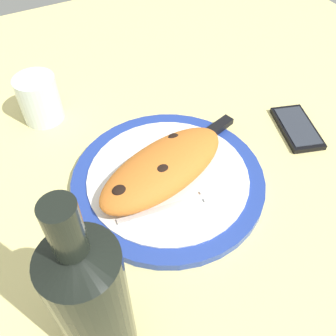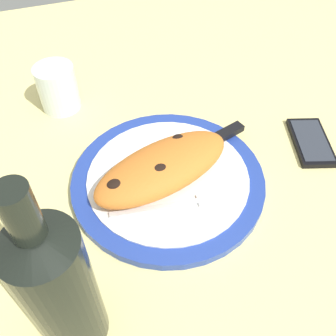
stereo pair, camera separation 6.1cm
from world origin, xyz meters
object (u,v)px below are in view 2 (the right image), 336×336
(water_glass, at_px, (58,91))
(smartphone, at_px, (311,142))
(calzone, at_px, (162,166))
(fork, at_px, (177,204))
(plate, at_px, (168,180))
(wine_bottle, at_px, (59,288))
(knife, at_px, (207,144))

(water_glass, bearing_deg, smartphone, -32.53)
(calzone, bearing_deg, fork, -87.47)
(smartphone, distance_m, water_glass, 0.50)
(plate, xyz_separation_m, water_glass, (-0.14, 0.27, 0.03))
(calzone, xyz_separation_m, wine_bottle, (-0.18, -0.19, 0.07))
(fork, xyz_separation_m, wine_bottle, (-0.18, -0.13, 0.10))
(knife, xyz_separation_m, wine_bottle, (-0.28, -0.23, 0.10))
(fork, xyz_separation_m, knife, (0.10, 0.11, 0.00))
(fork, relative_size, knife, 0.79)
(knife, height_order, smartphone, knife)
(smartphone, bearing_deg, knife, 166.85)
(calzone, height_order, water_glass, water_glass)
(wine_bottle, bearing_deg, knife, 39.67)
(plate, relative_size, calzone, 1.23)
(plate, relative_size, fork, 1.81)
(plate, distance_m, fork, 0.06)
(plate, xyz_separation_m, smartphone, (0.29, -0.00, -0.00))
(smartphone, bearing_deg, calzone, 179.35)
(knife, xyz_separation_m, water_glass, (-0.23, 0.22, 0.02))
(knife, bearing_deg, smartphone, -13.15)
(fork, height_order, smartphone, fork)
(fork, xyz_separation_m, smartphone, (0.29, 0.06, -0.02))
(fork, bearing_deg, wine_bottle, -145.23)
(smartphone, xyz_separation_m, wine_bottle, (-0.47, -0.19, 0.11))
(plate, bearing_deg, smartphone, -0.29)
(smartphone, bearing_deg, plate, 179.71)
(calzone, relative_size, knife, 1.16)
(knife, relative_size, water_glass, 2.46)
(smartphone, height_order, water_glass, water_glass)
(smartphone, bearing_deg, wine_bottle, -158.48)
(water_glass, relative_size, wine_bottle, 0.32)
(plate, xyz_separation_m, fork, (-0.01, -0.06, 0.01))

